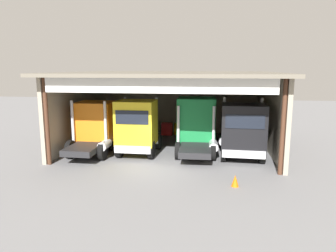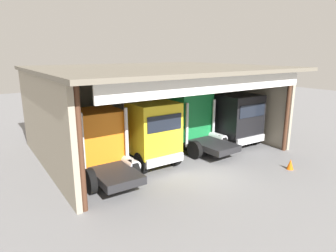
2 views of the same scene
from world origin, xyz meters
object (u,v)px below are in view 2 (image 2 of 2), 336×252
at_px(oil_drum, 126,127).
at_px(tool_cart, 118,129).
at_px(truck_black_center_right_bay, 234,119).
at_px(truck_yellow_right_bay, 150,133).
at_px(truck_green_left_bay, 191,120).
at_px(truck_orange_center_bay, 99,143).
at_px(traffic_cone, 290,164).

distance_m(oil_drum, tool_cart, 0.88).
distance_m(truck_black_center_right_bay, oil_drum, 8.27).
xyz_separation_m(truck_yellow_right_bay, truck_black_center_right_bay, (6.53, -0.01, -0.04)).
bearing_deg(truck_green_left_bay, tool_cart, 115.13).
bearing_deg(truck_black_center_right_bay, oil_drum, -53.02).
distance_m(truck_orange_center_bay, truck_green_left_bay, 6.62).
bearing_deg(oil_drum, traffic_cone, -70.74).
xyz_separation_m(truck_orange_center_bay, truck_green_left_bay, (6.55, 0.97, 0.11)).
xyz_separation_m(truck_yellow_right_bay, truck_green_left_bay, (3.69, 1.05, 0.04)).
bearing_deg(truck_yellow_right_bay, oil_drum, -104.79).
height_order(truck_orange_center_bay, truck_green_left_bay, truck_green_left_bay).
bearing_deg(truck_orange_center_bay, truck_yellow_right_bay, -0.99).
distance_m(truck_green_left_bay, truck_black_center_right_bay, 3.04).
distance_m(oil_drum, traffic_cone, 12.11).
relative_size(truck_yellow_right_bay, traffic_cone, 8.89).
distance_m(truck_orange_center_bay, traffic_cone, 10.06).
distance_m(truck_orange_center_bay, oil_drum, 8.17).
xyz_separation_m(truck_black_center_right_bay, tool_cart, (-5.54, 6.39, -1.29)).
distance_m(truck_black_center_right_bay, traffic_cone, 5.05).
height_order(truck_yellow_right_bay, oil_drum, truck_yellow_right_bay).
relative_size(truck_yellow_right_bay, oil_drum, 5.34).
height_order(truck_black_center_right_bay, tool_cart, truck_black_center_right_bay).
xyz_separation_m(truck_black_center_right_bay, traffic_cone, (-0.71, -4.76, -1.51)).
bearing_deg(oil_drum, truck_black_center_right_bay, -54.79).
xyz_separation_m(oil_drum, tool_cart, (-0.84, -0.28, 0.03)).
xyz_separation_m(truck_green_left_bay, truck_black_center_right_bay, (2.85, -1.06, -0.08)).
distance_m(truck_yellow_right_bay, traffic_cone, 7.69).
distance_m(truck_green_left_bay, tool_cart, 6.12).
xyz_separation_m(truck_orange_center_bay, tool_cart, (3.85, 6.29, -1.25)).
xyz_separation_m(truck_yellow_right_bay, traffic_cone, (5.82, -4.78, -1.55)).
height_order(tool_cart, traffic_cone, tool_cart).
height_order(truck_orange_center_bay, tool_cart, truck_orange_center_bay).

